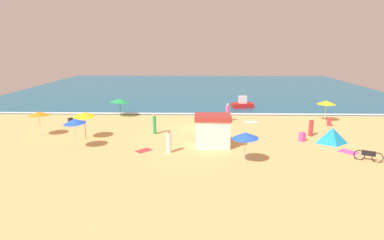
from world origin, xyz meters
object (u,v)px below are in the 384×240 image
at_px(beach_umbrella_1, 84,115).
at_px(beachgoer_5, 217,123).
at_px(beach_tent, 332,136).
at_px(beach_umbrella_5, 326,102).
at_px(beach_umbrella_0, 74,121).
at_px(beachgoer_6, 329,122).
at_px(beach_umbrella_4, 120,101).
at_px(beachgoer_7, 154,124).
at_px(beachgoer_2, 169,142).
at_px(lifeguard_cabana, 213,130).
at_px(beachgoer_1, 227,113).
at_px(beach_umbrella_3, 245,135).
at_px(small_boat_0, 243,104).
at_px(beachgoer_0, 311,128).
at_px(beachgoer_3, 302,136).
at_px(beachgoer_4, 71,121).
at_px(beach_umbrella_2, 39,114).
at_px(parked_bicycle, 368,156).

height_order(beach_umbrella_1, beachgoer_5, beach_umbrella_1).
bearing_deg(beach_tent, beach_umbrella_5, 73.53).
bearing_deg(beach_umbrella_5, beachgoer_5, -158.11).
xyz_separation_m(beach_umbrella_0, beachgoer_6, (22.02, 7.66, -1.78)).
relative_size(beach_umbrella_4, beach_umbrella_5, 1.17).
distance_m(beach_umbrella_0, beachgoer_5, 12.02).
bearing_deg(beachgoer_7, beachgoer_6, 11.58).
xyz_separation_m(beach_umbrella_5, beachgoer_2, (-15.11, -10.23, -1.18)).
distance_m(lifeguard_cabana, beach_umbrella_4, 14.13).
bearing_deg(beachgoer_5, beach_umbrella_1, -168.63).
xyz_separation_m(beachgoer_1, beachgoer_2, (-5.08, -9.95, -0.08)).
bearing_deg(beach_umbrella_3, beachgoer_1, 90.96).
relative_size(beach_umbrella_5, small_boat_0, 0.94).
bearing_deg(beachgoer_0, beachgoer_3, -127.23).
bearing_deg(beachgoer_4, beach_umbrella_3, -32.23).
height_order(beach_umbrella_2, beachgoer_5, beach_umbrella_2).
bearing_deg(beach_umbrella_4, parked_bicycle, -33.38).
bearing_deg(beach_umbrella_3, beach_umbrella_5, 51.02).
distance_m(beach_umbrella_2, beachgoer_2, 12.39).
relative_size(beach_umbrella_0, beachgoer_0, 1.47).
bearing_deg(beach_umbrella_2, beach_umbrella_5, 12.61).
relative_size(lifeguard_cabana, beachgoer_5, 1.61).
bearing_deg(small_boat_0, beachgoer_7, -127.99).
xyz_separation_m(beachgoer_0, beachgoer_2, (-11.85, -4.74, 0.05)).
xyz_separation_m(beachgoer_2, small_boat_0, (7.50, 16.90, -0.24)).
bearing_deg(beachgoer_4, beach_umbrella_4, 44.93).
relative_size(beachgoer_2, beachgoer_3, 1.86).
xyz_separation_m(beachgoer_3, beachgoer_6, (4.21, 5.29, -0.04)).
bearing_deg(beach_umbrella_4, beach_umbrella_2, -124.07).
height_order(beachgoer_2, beachgoer_3, beachgoer_2).
relative_size(beach_umbrella_1, beach_umbrella_5, 0.91).
bearing_deg(beachgoer_6, beach_umbrella_5, 82.56).
distance_m(beachgoer_1, beachgoer_4, 15.58).
xyz_separation_m(beach_umbrella_5, beachgoer_4, (-25.48, -2.29, -1.57)).
bearing_deg(beachgoer_3, beach_umbrella_5, 57.84).
bearing_deg(beach_umbrella_5, beach_umbrella_3, -128.98).
height_order(beachgoer_0, beachgoer_6, beachgoer_0).
bearing_deg(lifeguard_cabana, beach_umbrella_3, -59.98).
distance_m(beach_umbrella_5, parked_bicycle, 11.83).
distance_m(beach_umbrella_2, beach_umbrella_5, 27.34).
xyz_separation_m(beachgoer_3, beachgoer_4, (-21.03, 4.78, 0.01)).
height_order(lifeguard_cabana, beach_umbrella_2, lifeguard_cabana).
distance_m(lifeguard_cabana, beachgoer_4, 15.05).
distance_m(beach_umbrella_0, small_boat_0, 21.83).
bearing_deg(beachgoer_5, lifeguard_cabana, -97.23).
height_order(beach_tent, beachgoer_1, beachgoer_1).
distance_m(lifeguard_cabana, beachgoer_3, 7.63).
bearing_deg(beachgoer_0, beach_umbrella_2, -178.86).
distance_m(beachgoer_1, beachgoer_2, 11.17).
height_order(beachgoer_0, beachgoer_3, beachgoer_0).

